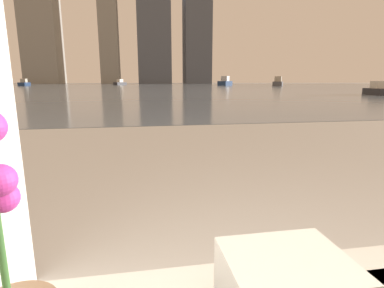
# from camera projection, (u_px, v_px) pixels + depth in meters

# --- Properties ---
(harbor_water) EXTENTS (180.00, 110.00, 0.01)m
(harbor_water) POSITION_uv_depth(u_px,v_px,m) (141.00, 86.00, 59.79)
(harbor_water) COLOR slate
(harbor_water) RESTS_ON ground_plane
(harbor_boat_0) EXTENTS (3.94, 5.23, 1.88)m
(harbor_boat_0) POSITION_uv_depth(u_px,v_px,m) (278.00, 83.00, 59.02)
(harbor_boat_0) COLOR #4C4C51
(harbor_boat_0) RESTS_ON harbor_water
(harbor_boat_1) EXTENTS (1.43, 3.92, 1.46)m
(harbor_boat_1) POSITION_uv_depth(u_px,v_px,m) (24.00, 83.00, 62.48)
(harbor_boat_1) COLOR navy
(harbor_boat_1) RESTS_ON harbor_water
(harbor_boat_2) EXTENTS (3.23, 3.89, 1.43)m
(harbor_boat_2) POSITION_uv_depth(u_px,v_px,m) (120.00, 83.00, 75.47)
(harbor_boat_2) COLOR #2D2D33
(harbor_boat_2) RESTS_ON harbor_water
(harbor_boat_3) EXTENTS (1.55, 2.78, 0.99)m
(harbor_boat_3) POSITION_uv_depth(u_px,v_px,m) (377.00, 90.00, 21.81)
(harbor_boat_3) COLOR #2D2D33
(harbor_boat_3) RESTS_ON harbor_water
(harbor_boat_4) EXTENTS (4.55, 5.63, 2.06)m
(harbor_boat_4) POSITION_uv_depth(u_px,v_px,m) (225.00, 82.00, 66.78)
(harbor_boat_4) COLOR navy
(harbor_boat_4) RESTS_ON harbor_water
(skyline_tower_4) EXTENTS (9.89, 9.59, 31.72)m
(skyline_tower_4) POSITION_uv_depth(u_px,v_px,m) (197.00, 41.00, 114.24)
(skyline_tower_4) COLOR #4C515B
(skyline_tower_4) RESTS_ON ground_plane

